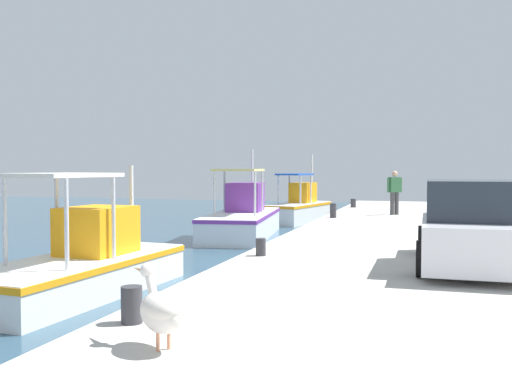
# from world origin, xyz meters

# --- Properties ---
(quay_pier) EXTENTS (36.00, 10.00, 0.80)m
(quay_pier) POSITION_xyz_m (0.00, -5.00, 0.40)
(quay_pier) COLOR #BCB7AD
(quay_pier) RESTS_ON ground
(fishing_boat_second) EXTENTS (5.44, 2.42, 2.66)m
(fishing_boat_second) POSITION_xyz_m (-3.71, 3.10, 0.60)
(fishing_boat_second) COLOR white
(fishing_boat_second) RESTS_ON ground
(fishing_boat_third) EXTENTS (6.48, 2.94, 3.38)m
(fishing_boat_third) POSITION_xyz_m (6.60, 3.00, 0.69)
(fishing_boat_third) COLOR white
(fishing_boat_third) RESTS_ON ground
(fishing_boat_fourth) EXTENTS (4.86, 2.54, 3.34)m
(fishing_boat_fourth) POSITION_xyz_m (13.01, 2.24, 0.67)
(fishing_boat_fourth) COLOR white
(fishing_boat_fourth) RESTS_ON ground
(pelican) EXTENTS (0.73, 0.89, 0.82)m
(pelican) POSITION_xyz_m (-8.71, -1.20, 1.20)
(pelican) COLOR tan
(pelican) RESTS_ON quay_pier
(fisherman_standing) EXTENTS (0.46, 0.55, 1.69)m
(fisherman_standing) POSITION_xyz_m (8.68, -2.49, 1.74)
(fisherman_standing) COLOR #3F3F42
(fisherman_standing) RESTS_ON quay_pier
(parked_car) EXTENTS (4.10, 1.89, 1.57)m
(parked_car) POSITION_xyz_m (-2.87, -4.46, 1.52)
(parked_car) COLOR black
(parked_car) RESTS_ON quay_pier
(mooring_bollard_nearest) EXTENTS (0.25, 0.25, 0.43)m
(mooring_bollard_nearest) POSITION_xyz_m (-7.96, -0.45, 1.01)
(mooring_bollard_nearest) COLOR #333338
(mooring_bollard_nearest) RESTS_ON quay_pier
(mooring_bollard_second) EXTENTS (0.21, 0.21, 0.36)m
(mooring_bollard_second) POSITION_xyz_m (-2.68, -0.45, 0.98)
(mooring_bollard_second) COLOR #333338
(mooring_bollard_second) RESTS_ON quay_pier
(mooring_bollard_third) EXTENTS (0.23, 0.23, 0.52)m
(mooring_bollard_third) POSITION_xyz_m (6.62, -0.45, 1.06)
(mooring_bollard_third) COLOR #333338
(mooring_bollard_third) RESTS_ON quay_pier
(mooring_bollard_fourth) EXTENTS (0.25, 0.25, 0.39)m
(mooring_bollard_fourth) POSITION_xyz_m (12.43, -0.45, 1.00)
(mooring_bollard_fourth) COLOR #333338
(mooring_bollard_fourth) RESTS_ON quay_pier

